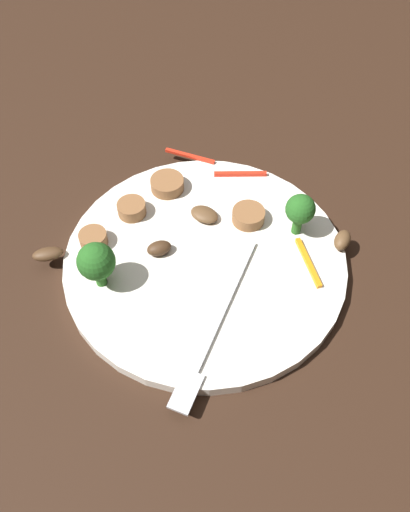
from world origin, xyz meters
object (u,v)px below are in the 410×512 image
object	(u,v)px
broccoli_floret_1	(96,262)
sausage_slice_1	(247,215)
mushroom_0	(204,214)
pepper_strip_1	(190,156)
pepper_strip_2	(308,262)
fork	(213,331)
pepper_strip_0	(240,174)
mushroom_1	(159,248)
mushroom_2	(48,254)
sausage_slice_2	(132,209)
broccoli_floret_0	(300,210)
plate	(205,260)
sausage_slice_0	(167,184)
mushroom_3	(342,240)
sausage_slice_3	(93,239)

from	to	relation	value
broccoli_floret_1	sausage_slice_1	world-z (taller)	broccoli_floret_1
mushroom_0	pepper_strip_1	distance (m)	0.09
broccoli_floret_1	pepper_strip_2	world-z (taller)	broccoli_floret_1
fork	pepper_strip_1	size ratio (longest dim) A/B	2.94
pepper_strip_1	pepper_strip_0	bearing A→B (deg)	105.31
mushroom_1	mushroom_2	world-z (taller)	mushroom_1
mushroom_0	mushroom_2	size ratio (longest dim) A/B	1.01
broccoli_floret_1	sausage_slice_2	distance (m)	0.09
broccoli_floret_1	mushroom_1	size ratio (longest dim) A/B	2.08
broccoli_floret_0	sausage_slice_1	size ratio (longest dim) A/B	1.43
mushroom_1	pepper_strip_0	xyz separation A→B (m)	(-0.13, -0.01, -0.00)
sausage_slice_2	plate	bearing A→B (deg)	96.89
mushroom_0	mushroom_1	distance (m)	0.06
sausage_slice_0	mushroom_0	distance (m)	0.06
sausage_slice_0	mushroom_3	world-z (taller)	mushroom_3
broccoli_floret_0	pepper_strip_0	bearing A→B (deg)	-103.30
broccoli_floret_1	sausage_slice_0	xyz separation A→B (m)	(-0.13, -0.04, -0.02)
mushroom_3	sausage_slice_1	bearing A→B (deg)	-66.58
sausage_slice_2	sausage_slice_1	bearing A→B (deg)	129.54
broccoli_floret_0	mushroom_2	distance (m)	0.24
pepper_strip_1	sausage_slice_2	bearing A→B (deg)	9.47
sausage_slice_1	pepper_strip_1	world-z (taller)	sausage_slice_1
mushroom_1	broccoli_floret_1	bearing A→B (deg)	-11.82
mushroom_2	pepper_strip_1	size ratio (longest dim) A/B	0.50
plate	sausage_slice_3	bearing A→B (deg)	-54.98
plate	sausage_slice_1	world-z (taller)	sausage_slice_1
plate	pepper_strip_2	world-z (taller)	pepper_strip_2
mushroom_0	sausage_slice_2	bearing A→B (deg)	-51.17
broccoli_floret_0	mushroom_2	xyz separation A→B (m)	(0.19, -0.15, -0.03)
sausage_slice_0	sausage_slice_3	xyz separation A→B (m)	(0.10, 0.00, 0.00)
broccoli_floret_0	broccoli_floret_1	world-z (taller)	broccoli_floret_1
mushroom_1	pepper_strip_0	world-z (taller)	mushroom_1
mushroom_1	pepper_strip_2	size ratio (longest dim) A/B	0.41
sausage_slice_0	pepper_strip_1	world-z (taller)	sausage_slice_0
broccoli_floret_0	broccoli_floret_1	bearing A→B (deg)	-27.97
fork	mushroom_3	distance (m)	0.16
sausage_slice_2	pepper_strip_0	distance (m)	0.12
fork	mushroom_3	bearing A→B (deg)	149.80
broccoli_floret_0	sausage_slice_0	distance (m)	0.14
mushroom_2	pepper_strip_1	xyz separation A→B (m)	(-0.19, -0.00, -0.00)
pepper_strip_0	mushroom_1	bearing A→B (deg)	5.80
mushroom_3	pepper_strip_1	xyz separation A→B (m)	(0.01, -0.19, -0.01)
sausage_slice_1	sausage_slice_2	bearing A→B (deg)	-50.46
sausage_slice_1	mushroom_3	distance (m)	0.10
sausage_slice_1	mushroom_3	bearing A→B (deg)	113.42
broccoli_floret_0	sausage_slice_2	world-z (taller)	broccoli_floret_0
sausage_slice_1	mushroom_2	bearing A→B (deg)	-32.12
mushroom_2	mushroom_3	bearing A→B (deg)	136.74
fork	sausage_slice_0	world-z (taller)	sausage_slice_0
broccoli_floret_1	sausage_slice_2	world-z (taller)	broccoli_floret_1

